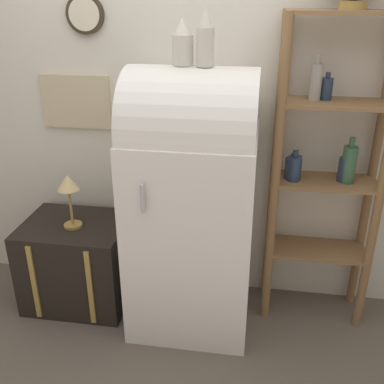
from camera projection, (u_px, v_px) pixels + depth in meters
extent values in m
plane|color=#60564C|center=(187.00, 337.00, 2.64)|extent=(12.00, 12.00, 0.00)
cube|color=silver|center=(202.00, 87.00, 2.60)|extent=(7.00, 0.05, 2.70)
cylinder|color=#382D1E|center=(85.00, 14.00, 2.50)|extent=(0.22, 0.03, 0.22)
cylinder|color=beige|center=(84.00, 14.00, 2.48)|extent=(0.18, 0.01, 0.18)
cube|color=#C6B793|center=(76.00, 102.00, 2.72)|extent=(0.43, 0.02, 0.32)
cube|color=white|center=(192.00, 231.00, 2.60)|extent=(0.69, 0.66, 1.18)
cylinder|color=white|center=(192.00, 127.00, 2.34)|extent=(0.67, 0.62, 0.62)
cylinder|color=#B7B7BC|center=(143.00, 199.00, 2.17)|extent=(0.02, 0.02, 0.15)
cube|color=black|center=(78.00, 262.00, 2.87)|extent=(0.63, 0.50, 0.55)
cube|color=#AD8942|center=(34.00, 283.00, 2.66)|extent=(0.03, 0.01, 0.50)
cube|color=#AD8942|center=(90.00, 288.00, 2.61)|extent=(0.03, 0.01, 0.50)
cylinder|color=olive|center=(275.00, 185.00, 2.46)|extent=(0.05, 0.05, 1.78)
cylinder|color=olive|center=(381.00, 191.00, 2.38)|extent=(0.05, 0.05, 1.78)
cylinder|color=olive|center=(275.00, 170.00, 2.67)|extent=(0.05, 0.05, 1.78)
cylinder|color=olive|center=(372.00, 175.00, 2.59)|extent=(0.05, 0.05, 1.78)
cube|color=olive|center=(316.00, 249.00, 2.71)|extent=(0.58, 0.26, 0.02)
cube|color=olive|center=(324.00, 182.00, 2.53)|extent=(0.58, 0.26, 0.02)
cube|color=olive|center=(335.00, 103.00, 2.34)|extent=(0.58, 0.26, 0.02)
cube|color=olive|center=(347.00, 12.00, 2.16)|extent=(0.58, 0.26, 0.02)
cylinder|color=#9E998E|center=(316.00, 82.00, 2.33)|extent=(0.06, 0.06, 0.19)
cylinder|color=#9E998E|center=(319.00, 59.00, 2.28)|extent=(0.02, 0.02, 0.05)
cylinder|color=#23334C|center=(346.00, 170.00, 2.48)|extent=(0.09, 0.09, 0.13)
cylinder|color=#23334C|center=(348.00, 156.00, 2.44)|extent=(0.03, 0.03, 0.03)
cylinder|color=#23334C|center=(327.00, 89.00, 2.35)|extent=(0.06, 0.06, 0.11)
cylinder|color=#23334C|center=(328.00, 75.00, 2.32)|extent=(0.02, 0.02, 0.03)
cylinder|color=#23334C|center=(294.00, 168.00, 2.49)|extent=(0.08, 0.08, 0.14)
cylinder|color=#23334C|center=(296.00, 154.00, 2.46)|extent=(0.03, 0.03, 0.04)
cylinder|color=#23334C|center=(293.00, 169.00, 2.52)|extent=(0.09, 0.09, 0.12)
cylinder|color=#23334C|center=(294.00, 156.00, 2.49)|extent=(0.04, 0.04, 0.03)
cylinder|color=#335B3D|center=(349.00, 165.00, 2.45)|extent=(0.08, 0.08, 0.21)
cylinder|color=#335B3D|center=(352.00, 142.00, 2.40)|extent=(0.03, 0.03, 0.05)
cylinder|color=#AD8942|center=(353.00, 5.00, 2.15)|extent=(0.13, 0.13, 0.04)
cylinder|color=beige|center=(183.00, 50.00, 2.21)|extent=(0.11, 0.11, 0.14)
cone|color=beige|center=(183.00, 26.00, 2.16)|extent=(0.09, 0.09, 0.08)
cylinder|color=beige|center=(205.00, 47.00, 2.16)|extent=(0.08, 0.08, 0.18)
cone|color=beige|center=(205.00, 16.00, 2.10)|extent=(0.07, 0.07, 0.10)
cylinder|color=#AD8942|center=(73.00, 225.00, 2.72)|extent=(0.11, 0.11, 0.02)
cylinder|color=#AD8942|center=(71.00, 207.00, 2.67)|extent=(0.02, 0.02, 0.23)
cone|color=#DBC184|center=(68.00, 182.00, 2.60)|extent=(0.13, 0.13, 0.09)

